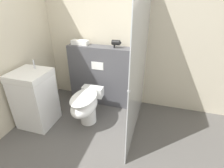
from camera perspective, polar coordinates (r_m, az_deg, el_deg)
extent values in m
cube|color=beige|center=(3.17, 2.24, 15.06)|extent=(8.00, 0.06, 2.50)
cube|color=#4C4C51|center=(3.27, -3.86, 2.66)|extent=(1.16, 0.24, 1.12)
cube|color=white|center=(3.07, -4.81, 5.90)|extent=(0.22, 0.01, 0.14)
cube|color=silver|center=(2.39, 9.11, 6.79)|extent=(0.01, 1.49, 2.20)
sphere|color=#B2B2B7|center=(1.77, 5.53, -2.33)|extent=(0.04, 0.04, 0.04)
cylinder|color=white|center=(2.95, -7.84, -9.16)|extent=(0.26, 0.26, 0.37)
ellipsoid|color=white|center=(2.75, -8.99, -6.86)|extent=(0.37, 0.60, 0.28)
ellipsoid|color=white|center=(2.67, -9.23, -4.21)|extent=(0.36, 0.59, 0.02)
cube|color=white|center=(2.99, -6.30, -2.41)|extent=(0.35, 0.15, 0.17)
cube|color=white|center=(3.03, -23.68, -5.24)|extent=(0.52, 0.50, 0.82)
cube|color=white|center=(2.83, -25.41, 2.64)|extent=(0.53, 0.51, 0.10)
cylinder|color=silver|center=(2.88, -24.16, 5.95)|extent=(0.02, 0.02, 0.14)
cylinder|color=black|center=(2.96, 1.28, 13.39)|extent=(0.13, 0.09, 0.09)
cone|color=black|center=(2.93, 2.87, 13.27)|extent=(0.03, 0.07, 0.07)
cylinder|color=black|center=(2.97, 0.76, 12.49)|extent=(0.03, 0.03, 0.08)
cube|color=white|center=(3.23, -10.40, 13.22)|extent=(0.30, 0.14, 0.08)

